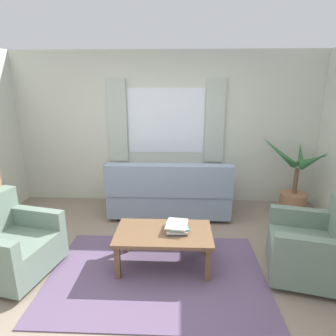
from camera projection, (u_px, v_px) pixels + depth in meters
The scene contains 10 objects.
ground_plane at pixel (157, 275), 3.24m from camera, with size 6.24×6.24×0.00m, color gray.
wall_back at pixel (166, 129), 5.03m from camera, with size 5.32×0.12×2.60m, color beige.
window_with_curtains at pixel (166, 121), 4.91m from camera, with size 1.98×0.07×1.40m.
area_rug at pixel (157, 274), 3.24m from camera, with size 2.39×1.63×0.01m, color #604C6B.
couch at pixel (169, 194), 4.62m from camera, with size 1.90×0.82×0.92m.
armchair_left at pixel (8, 245), 3.18m from camera, with size 0.98×1.00×0.88m.
armchair_right at pixel (315, 247), 3.13m from camera, with size 0.99×1.01×0.88m.
coffee_table at pixel (164, 236), 3.30m from camera, with size 1.10×0.64×0.44m.
book_stack_on_table at pixel (177, 227), 3.31m from camera, with size 0.28×0.32×0.08m.
potted_plant at pixel (294, 188), 4.68m from camera, with size 0.98×1.09×1.23m.
Camera 1 is at (0.23, -2.76, 2.07)m, focal length 30.78 mm.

